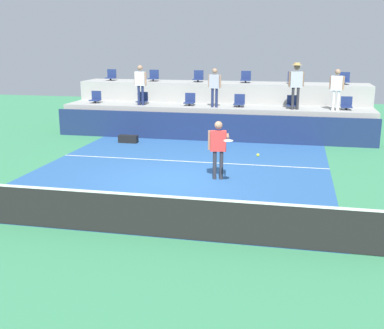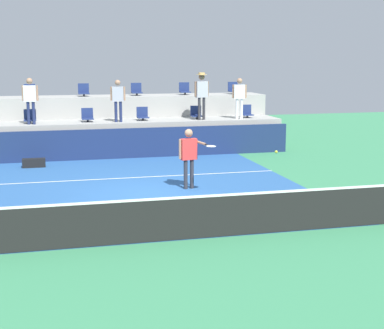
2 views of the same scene
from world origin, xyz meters
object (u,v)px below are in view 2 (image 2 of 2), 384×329
object	(u,v)px
spectator_leaning_on_rail	(239,95)
equipment_bag	(34,163)
tennis_ball	(276,152)
stadium_chair_upper_right	(185,90)
tennis_player	(189,153)
spectator_in_grey	(118,97)
stadium_chair_lower_left	(30,118)
stadium_chair_upper_far_right	(233,89)
stadium_chair_lower_mid_left	(87,116)
stadium_chair_upper_mid_left	(84,91)
spectator_in_white	(30,97)
spectator_with_hat	(202,90)
stadium_chair_lower_mid_right	(143,115)
stadium_chair_upper_mid_right	(137,90)
stadium_chair_lower_right	(196,114)
stadium_chair_lower_far_right	(247,112)
stadium_chair_upper_left	(30,92)

from	to	relation	value
spectator_leaning_on_rail	equipment_bag	size ratio (longest dim) A/B	2.12
tennis_ball	equipment_bag	bearing A→B (deg)	127.21
stadium_chair_upper_right	tennis_player	world-z (taller)	stadium_chair_upper_right
spectator_in_grey	stadium_chair_lower_left	bearing A→B (deg)	173.24
stadium_chair_upper_far_right	tennis_ball	size ratio (longest dim) A/B	7.65
tennis_player	spectator_leaning_on_rail	distance (m)	7.40
stadium_chair_lower_mid_left	stadium_chair_upper_mid_left	size ratio (longest dim) A/B	1.00
spectator_in_white	equipment_bag	bearing A→B (deg)	-88.14
tennis_player	spectator_in_grey	bearing A→B (deg)	100.73
spectator_with_hat	spectator_leaning_on_rail	size ratio (longest dim) A/B	1.14
stadium_chair_lower_mid_left	stadium_chair_upper_mid_left	distance (m)	1.99
stadium_chair_lower_left	stadium_chair_upper_mid_left	world-z (taller)	stadium_chair_upper_mid_left
stadium_chair_lower_mid_right	tennis_player	distance (m)	6.75
stadium_chair_upper_mid_right	stadium_chair_lower_right	bearing A→B (deg)	-40.47
stadium_chair_lower_far_right	stadium_chair_upper_left	bearing A→B (deg)	168.07
spectator_in_white	stadium_chair_lower_far_right	bearing A→B (deg)	2.60
stadium_chair_upper_mid_left	spectator_in_white	world-z (taller)	spectator_in_white
spectator_leaning_on_rail	tennis_ball	xyz separation A→B (m)	(-2.26, -9.37, -0.73)
stadium_chair_upper_mid_left	equipment_bag	world-z (taller)	stadium_chair_upper_mid_left
spectator_with_hat	tennis_ball	distance (m)	9.44
stadium_chair_lower_far_right	spectator_in_grey	bearing A→B (deg)	-175.83
stadium_chair_upper_right	spectator_in_white	xyz separation A→B (m)	(-6.28, -2.18, -0.05)
stadium_chair_upper_right	stadium_chair_upper_far_right	distance (m)	2.18
stadium_chair_lower_mid_right	stadium_chair_upper_mid_left	xyz separation A→B (m)	(-2.12, 1.80, 0.85)
stadium_chair_upper_right	stadium_chair_upper_far_right	bearing A→B (deg)	0.00
stadium_chair_upper_left	tennis_player	size ratio (longest dim) A/B	0.31
stadium_chair_upper_left	stadium_chair_upper_far_right	world-z (taller)	same
stadium_chair_upper_far_right	tennis_ball	bearing A→B (deg)	-103.27
stadium_chair_upper_mid_right	equipment_bag	bearing A→B (deg)	-135.52
stadium_chair_upper_mid_right	stadium_chair_upper_right	bearing A→B (deg)	0.00
spectator_in_grey	spectator_leaning_on_rail	size ratio (longest dim) A/B	0.98
stadium_chair_lower_right	tennis_ball	size ratio (longest dim) A/B	7.65
stadium_chair_upper_mid_left	stadium_chair_upper_mid_right	world-z (taller)	same
stadium_chair_upper_mid_right	spectator_in_grey	distance (m)	2.42
stadium_chair_lower_far_right	spectator_in_white	size ratio (longest dim) A/B	0.31
stadium_chair_lower_left	tennis_player	world-z (taller)	stadium_chair_lower_left
stadium_chair_lower_mid_right	equipment_bag	distance (m)	4.88
stadium_chair_lower_far_right	tennis_ball	bearing A→B (deg)	-105.55
stadium_chair_lower_left	tennis_player	size ratio (longest dim) A/B	0.31
stadium_chair_lower_mid_left	spectator_leaning_on_rail	world-z (taller)	spectator_leaning_on_rail
stadium_chair_lower_mid_left	tennis_player	size ratio (longest dim) A/B	0.31
spectator_with_hat	spectator_leaning_on_rail	world-z (taller)	spectator_with_hat
stadium_chair_lower_far_right	stadium_chair_upper_mid_left	bearing A→B (deg)	164.28
stadium_chair_lower_left	spectator_in_grey	size ratio (longest dim) A/B	0.33
spectator_in_white	tennis_ball	bearing A→B (deg)	-58.54
stadium_chair_upper_mid_right	equipment_bag	size ratio (longest dim) A/B	0.68
stadium_chair_upper_far_right	spectator_in_grey	size ratio (longest dim) A/B	0.33
spectator_with_hat	equipment_bag	size ratio (longest dim) A/B	2.42
stadium_chair_lower_right	stadium_chair_lower_far_right	bearing A→B (deg)	0.00
stadium_chair_upper_far_right	tennis_player	world-z (taller)	stadium_chair_upper_far_right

